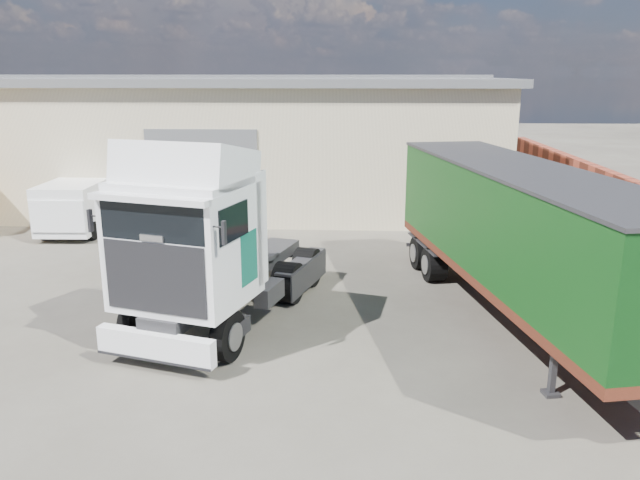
{
  "coord_description": "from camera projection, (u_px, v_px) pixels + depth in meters",
  "views": [
    {
      "loc": [
        3.26,
        -11.85,
        5.52
      ],
      "look_at": [
        2.55,
        3.0,
        1.51
      ],
      "focal_mm": 35.0,
      "sensor_mm": 36.0,
      "label": 1
    }
  ],
  "objects": [
    {
      "name": "ground",
      "position": [
        192.0,
        345.0,
        13.02
      ],
      "size": [
        120.0,
        120.0,
        0.0
      ],
      "primitive_type": "plane",
      "color": "#2A2722",
      "rests_on": "ground"
    },
    {
      "name": "warehouse",
      "position": [
        145.0,
        138.0,
        28.04
      ],
      "size": [
        30.6,
        12.6,
        5.42
      ],
      "color": "beige",
      "rests_on": "ground"
    },
    {
      "name": "brick_boundary_wall",
      "position": [
        635.0,
        226.0,
        17.95
      ],
      "size": [
        0.35,
        26.0,
        2.5
      ],
      "primitive_type": "cube",
      "color": "maroon",
      "rests_on": "ground"
    },
    {
      "name": "tractor_unit",
      "position": [
        207.0,
        252.0,
        13.3
      ],
      "size": [
        4.12,
        6.74,
        4.31
      ],
      "rotation": [
        0.0,
        0.0,
        -0.29
      ],
      "color": "black",
      "rests_on": "ground"
    },
    {
      "name": "box_trailer",
      "position": [
        517.0,
        229.0,
        13.87
      ],
      "size": [
        4.2,
        10.86,
        3.53
      ],
      "rotation": [
        0.0,
        0.0,
        0.19
      ],
      "color": "#2D2D30",
      "rests_on": "ground"
    },
    {
      "name": "panel_van",
      "position": [
        82.0,
        204.0,
        22.34
      ],
      "size": [
        1.96,
        4.56,
        1.84
      ],
      "rotation": [
        0.0,
        0.0,
        0.02
      ],
      "color": "black",
      "rests_on": "ground"
    }
  ]
}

